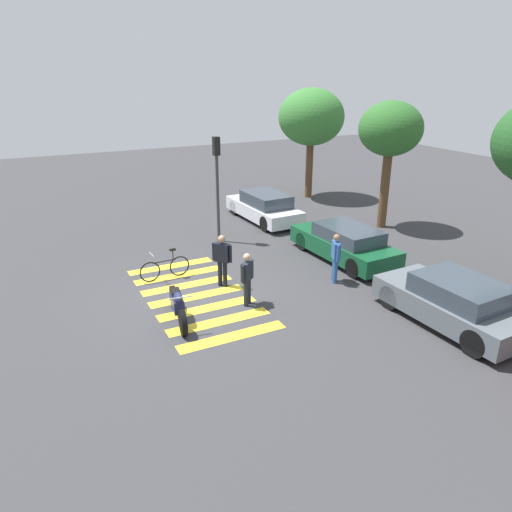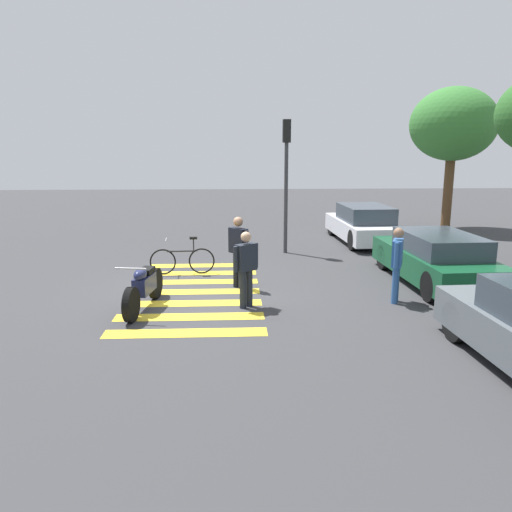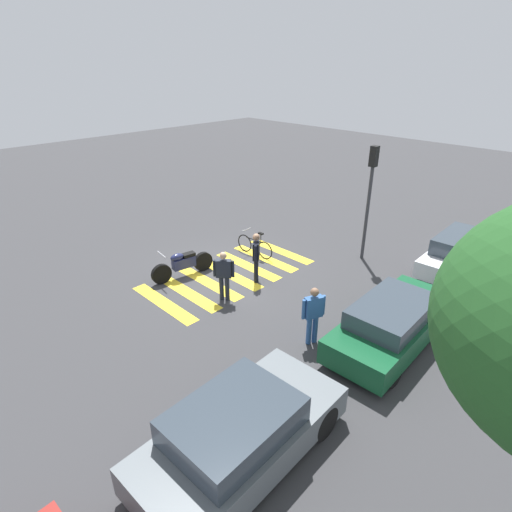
# 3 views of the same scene
# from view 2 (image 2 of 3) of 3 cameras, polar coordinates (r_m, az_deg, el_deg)

# --- Properties ---
(ground_plane) EXTENTS (60.00, 60.00, 0.00)m
(ground_plane) POSITION_cam_2_polar(r_m,az_deg,el_deg) (11.96, -6.84, -4.06)
(ground_plane) COLOR #38383A
(police_motorcycle) EXTENTS (2.28, 0.65, 1.07)m
(police_motorcycle) POSITION_cam_2_polar(r_m,az_deg,el_deg) (10.77, -12.60, -3.47)
(police_motorcycle) COLOR black
(police_motorcycle) RESTS_ON ground_plane
(leaning_bicycle) EXTENTS (0.46, 1.73, 1.01)m
(leaning_bicycle) POSITION_cam_2_polar(r_m,az_deg,el_deg) (13.58, -8.33, -0.47)
(leaning_bicycle) COLOR black
(leaning_bicycle) RESTS_ON ground_plane
(officer_on_foot) EXTENTS (0.45, 0.53, 1.63)m
(officer_on_foot) POSITION_cam_2_polar(r_m,az_deg,el_deg) (10.52, -1.14, -1.03)
(officer_on_foot) COLOR #1E232D
(officer_on_foot) RESTS_ON ground_plane
(officer_by_motorcycle) EXTENTS (0.55, 0.48, 1.73)m
(officer_by_motorcycle) POSITION_cam_2_polar(r_m,az_deg,el_deg) (12.01, -2.02, 0.98)
(officer_by_motorcycle) COLOR black
(officer_by_motorcycle) RESTS_ON ground_plane
(pedestrian_bystander) EXTENTS (0.62, 0.37, 1.66)m
(pedestrian_bystander) POSITION_cam_2_polar(r_m,az_deg,el_deg) (11.27, 15.70, -0.49)
(pedestrian_bystander) COLOR #2D5999
(pedestrian_bystander) RESTS_ON ground_plane
(crosswalk_stripes) EXTENTS (5.85, 3.00, 0.01)m
(crosswalk_stripes) POSITION_cam_2_polar(r_m,az_deg,el_deg) (11.96, -6.84, -4.04)
(crosswalk_stripes) COLOR yellow
(crosswalk_stripes) RESTS_ON ground_plane
(car_white_van) EXTENTS (4.46, 1.91, 1.34)m
(car_white_van) POSITION_cam_2_polar(r_m,az_deg,el_deg) (18.39, 12.09, 3.53)
(car_white_van) COLOR black
(car_white_van) RESTS_ON ground_plane
(car_green_compact) EXTENTS (4.56, 1.89, 1.29)m
(car_green_compact) POSITION_cam_2_polar(r_m,az_deg,el_deg) (13.22, 19.71, -0.30)
(car_green_compact) COLOR black
(car_green_compact) RESTS_ON ground_plane
(traffic_light_pole) EXTENTS (0.33, 0.24, 4.18)m
(traffic_light_pole) POSITION_cam_2_polar(r_m,az_deg,el_deg) (15.99, 3.45, 10.32)
(traffic_light_pole) COLOR #38383D
(traffic_light_pole) RESTS_ON ground_plane
(street_tree_near) EXTENTS (3.44, 3.44, 5.72)m
(street_tree_near) POSITION_cam_2_polar(r_m,az_deg,el_deg) (22.34, 21.48, 13.68)
(street_tree_near) COLOR brown
(street_tree_near) RESTS_ON ground_plane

